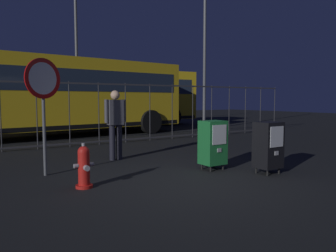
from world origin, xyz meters
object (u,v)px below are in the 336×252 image
object	(u,v)px
newspaper_box_primary	(268,145)
bus_near	(53,93)
street_light_near_right	(76,31)
street_light_near_left	(205,33)
stop_sign	(43,92)
fire_hydrant	(84,167)
pedestrian	(115,121)
bus_far	(100,94)
newspaper_box_secondary	(213,142)

from	to	relation	value
newspaper_box_primary	bus_near	distance (m)	9.08
newspaper_box_primary	street_light_near_right	bearing A→B (deg)	89.10
street_light_near_left	stop_sign	bearing A→B (deg)	-146.20
newspaper_box_primary	bus_near	world-z (taller)	bus_near
street_light_near_left	newspaper_box_primary	bearing A→B (deg)	-121.74
fire_hydrant	pedestrian	size ratio (longest dim) A/B	0.45
stop_sign	bus_near	size ratio (longest dim) A/B	0.21
bus_far	street_light_near_right	distance (m)	3.36
fire_hydrant	stop_sign	world-z (taller)	stop_sign
street_light_near_left	street_light_near_right	distance (m)	6.34
fire_hydrant	stop_sign	bearing A→B (deg)	104.42
stop_sign	street_light_near_right	xyz separation A→B (m)	(3.90, 9.97, 3.20)
street_light_near_right	pedestrian	bearing A→B (deg)	-102.71
fire_hydrant	newspaper_box_secondary	bearing A→B (deg)	-1.59
fire_hydrant	newspaper_box_secondary	distance (m)	2.73
fire_hydrant	bus_near	bearing A→B (deg)	78.88
newspaper_box_primary	newspaper_box_secondary	xyz separation A→B (m)	(-0.67, 0.88, 0.00)
fire_hydrant	street_light_near_right	bearing A→B (deg)	72.35
fire_hydrant	bus_far	size ratio (longest dim) A/B	0.07
pedestrian	street_light_near_right	bearing A→B (deg)	77.29
newspaper_box_primary	stop_sign	size ratio (longest dim) A/B	0.46
newspaper_box_primary	pedestrian	xyz separation A→B (m)	(-1.87, 3.03, 0.38)
pedestrian	bus_far	bearing A→B (deg)	70.23
newspaper_box_primary	street_light_near_right	distance (m)	12.90
fire_hydrant	street_light_near_left	size ratio (longest dim) A/B	0.09
fire_hydrant	newspaper_box_primary	xyz separation A→B (m)	(3.38, -0.95, 0.22)
newspaper_box_primary	newspaper_box_secondary	size ratio (longest dim) A/B	1.00
bus_near	newspaper_box_secondary	bearing A→B (deg)	-86.84
newspaper_box_primary	street_light_near_right	size ratio (longest dim) A/B	0.12
pedestrian	street_light_near_left	bearing A→B (deg)	36.11
newspaper_box_secondary	street_light_near_right	distance (m)	12.10
newspaper_box_secondary	street_light_near_right	bearing A→B (deg)	85.66
newspaper_box_secondary	street_light_near_right	size ratio (longest dim) A/B	0.12
newspaper_box_secondary	pedestrian	size ratio (longest dim) A/B	0.61
fire_hydrant	bus_near	world-z (taller)	bus_near
bus_far	fire_hydrant	bearing A→B (deg)	-109.00
street_light_near_left	fire_hydrant	bearing A→B (deg)	-139.75
stop_sign	newspaper_box_secondary	bearing A→B (deg)	-23.72
fire_hydrant	stop_sign	xyz separation A→B (m)	(-0.32, 1.26, 1.25)
pedestrian	bus_far	distance (m)	10.01
fire_hydrant	newspaper_box_primary	bearing A→B (deg)	-15.74
newspaper_box_secondary	street_light_near_left	bearing A→B (deg)	51.76
stop_sign	street_light_near_right	bearing A→B (deg)	68.65
pedestrian	stop_sign	bearing A→B (deg)	-156.03
bus_near	pedestrian	bearing A→B (deg)	-95.60
bus_near	street_light_near_left	world-z (taller)	street_light_near_left
fire_hydrant	street_light_near_right	distance (m)	12.60
fire_hydrant	bus_near	size ratio (longest dim) A/B	0.07
bus_near	bus_far	bearing A→B (deg)	41.94
street_light_near_left	street_light_near_right	world-z (taller)	street_light_near_right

